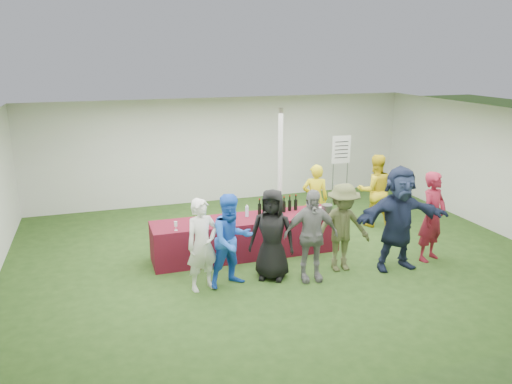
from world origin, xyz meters
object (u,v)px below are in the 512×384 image
object	(u,v)px
wine_list_sign	(341,155)
customer_1	(232,241)
customer_2	(272,235)
customer_5	(398,218)
serving_table	(246,236)
customer_3	(311,235)
dump_bucket	(327,209)
customer_6	(433,217)
staff_back	(375,190)
customer_4	(342,228)
customer_0	(202,245)
staff_pourer	(315,199)

from	to	relation	value
wine_list_sign	customer_1	bearing A→B (deg)	-137.00
customer_2	customer_5	size ratio (longest dim) A/B	0.84
serving_table	customer_3	size ratio (longest dim) A/B	2.22
dump_bucket	customer_6	size ratio (longest dim) A/B	0.13
wine_list_sign	customer_2	bearing A→B (deg)	-131.42
wine_list_sign	customer_2	world-z (taller)	wine_list_sign
staff_back	customer_4	bearing A→B (deg)	58.55
customer_4	customer_6	distance (m)	1.82
serving_table	customer_3	world-z (taller)	customer_3
customer_0	staff_back	bearing A→B (deg)	6.98
dump_bucket	customer_5	distance (m)	1.46
customer_3	customer_5	size ratio (longest dim) A/B	0.85
staff_back	customer_4	size ratio (longest dim) A/B	1.02
dump_bucket	customer_1	world-z (taller)	customer_1
wine_list_sign	customer_3	bearing A→B (deg)	-123.38
staff_back	customer_1	size ratio (longest dim) A/B	1.03
serving_table	staff_pourer	bearing A→B (deg)	22.07
customer_2	customer_6	world-z (taller)	customer_6
customer_5	customer_6	bearing A→B (deg)	13.06
customer_1	customer_6	world-z (taller)	customer_6
wine_list_sign	staff_pourer	distance (m)	2.29
customer_4	customer_6	world-z (taller)	customer_6
staff_back	customer_4	xyz separation A→B (m)	(-1.81, -1.95, -0.01)
dump_bucket	customer_5	world-z (taller)	customer_5
customer_2	customer_4	size ratio (longest dim) A/B	0.99
staff_back	customer_1	bearing A→B (deg)	38.19
customer_2	customer_6	bearing A→B (deg)	25.82
customer_2	customer_1	bearing A→B (deg)	-146.43
wine_list_sign	customer_0	xyz separation A→B (m)	(-4.32, -3.55, -0.54)
serving_table	customer_2	size ratio (longest dim) A/B	2.25
staff_pourer	customer_2	bearing A→B (deg)	68.73
staff_pourer	customer_6	distance (m)	2.49
serving_table	staff_back	world-z (taller)	staff_back
customer_0	customer_2	xyz separation A→B (m)	(1.22, 0.05, 0.02)
staff_pourer	staff_back	size ratio (longest dim) A/B	0.93
staff_pourer	customer_5	bearing A→B (deg)	127.35
customer_3	customer_5	distance (m)	1.68
customer_1	customer_2	xyz separation A→B (m)	(0.73, 0.06, 0.00)
staff_back	customer_0	size ratio (longest dim) A/B	1.05
customer_4	customer_6	size ratio (longest dim) A/B	0.94
customer_4	customer_5	xyz separation A→B (m)	(0.98, -0.24, 0.15)
serving_table	customer_6	distance (m)	3.52
customer_5	serving_table	bearing A→B (deg)	152.80
staff_back	customer_3	distance (m)	3.30
customer_0	customer_1	size ratio (longest dim) A/B	0.98
dump_bucket	customer_5	xyz separation A→B (m)	(0.82, -1.20, 0.11)
serving_table	customer_6	size ratio (longest dim) A/B	2.11
customer_3	customer_5	bearing A→B (deg)	6.33
staff_pourer	customer_4	distance (m)	1.93
customer_1	customer_3	world-z (taller)	customer_3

